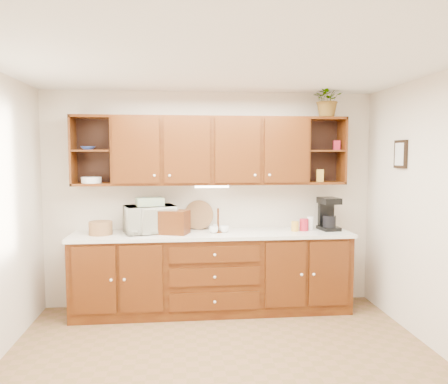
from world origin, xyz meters
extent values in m
plane|color=brown|center=(0.00, 0.00, 0.00)|extent=(4.00, 4.00, 0.00)
plane|color=white|center=(0.00, 0.00, 2.60)|extent=(4.00, 4.00, 0.00)
plane|color=beige|center=(0.00, 1.75, 1.30)|extent=(4.00, 0.00, 4.00)
cube|color=#391406|center=(0.00, 1.45, 0.45)|extent=(3.20, 0.60, 0.90)
cube|color=white|center=(0.00, 1.44, 0.92)|extent=(3.24, 0.64, 0.04)
cube|color=#391406|center=(0.00, 1.58, 1.89)|extent=(2.30, 0.33, 0.80)
cube|color=black|center=(-1.38, 1.74, 1.89)|extent=(0.45, 0.02, 0.80)
cube|color=black|center=(1.38, 1.74, 1.89)|extent=(0.45, 0.02, 0.80)
cube|color=#391406|center=(-1.38, 1.58, 1.89)|extent=(0.43, 0.30, 0.02)
cube|color=#391406|center=(1.38, 1.58, 1.89)|extent=(0.43, 0.30, 0.02)
cube|color=#391406|center=(1.38, 1.58, 2.27)|extent=(0.45, 0.33, 0.03)
cube|color=white|center=(0.00, 1.53, 1.47)|extent=(0.40, 0.05, 0.02)
cube|color=black|center=(1.98, 0.90, 1.85)|extent=(0.03, 0.24, 0.30)
cylinder|color=olive|center=(-1.27, 1.44, 1.01)|extent=(0.35, 0.35, 0.15)
imported|color=beige|center=(-0.72, 1.51, 1.10)|extent=(0.66, 0.53, 0.32)
cube|color=#CED564|center=(-0.72, 1.51, 1.30)|extent=(0.35, 0.29, 0.09)
cylinder|color=black|center=(-0.96, 1.62, 1.08)|extent=(0.10, 0.10, 0.29)
cylinder|color=olive|center=(-0.15, 1.69, 0.95)|extent=(0.37, 0.17, 0.35)
cube|color=#391406|center=(-0.48, 1.42, 1.07)|extent=(0.44, 0.36, 0.27)
cylinder|color=#391406|center=(0.07, 1.45, 1.08)|extent=(0.02, 0.02, 0.28)
cylinder|color=#391406|center=(0.07, 1.45, 0.95)|extent=(0.11, 0.11, 0.02)
imported|color=white|center=(0.14, 1.43, 0.98)|extent=(0.13, 0.13, 0.08)
imported|color=white|center=(0.05, 1.53, 0.98)|extent=(0.13, 0.13, 0.08)
imported|color=white|center=(0.01, 1.40, 0.98)|extent=(0.13, 0.13, 0.08)
cylinder|color=#A8182C|center=(1.10, 1.46, 1.01)|extent=(0.11, 0.11, 0.14)
cylinder|color=white|center=(1.19, 1.50, 1.02)|extent=(0.10, 0.10, 0.16)
cylinder|color=gold|center=(0.98, 1.44, 1.00)|extent=(0.11, 0.11, 0.12)
cube|color=black|center=(1.41, 1.48, 0.96)|extent=(0.24, 0.29, 0.04)
cube|color=black|center=(1.41, 1.58, 1.13)|extent=(0.19, 0.08, 0.33)
cube|color=black|center=(1.41, 1.48, 1.29)|extent=(0.24, 0.29, 0.07)
cylinder|color=black|center=(1.41, 1.46, 1.04)|extent=(0.17, 0.17, 0.15)
imported|color=#294197|center=(-1.41, 1.56, 1.92)|extent=(0.17, 0.17, 0.04)
cylinder|color=white|center=(-1.39, 1.57, 1.56)|extent=(0.28, 0.28, 0.07)
cube|color=gold|center=(1.31, 1.55, 1.59)|extent=(0.10, 0.09, 0.15)
cube|color=#A8182C|center=(1.52, 1.58, 1.96)|extent=(0.09, 0.08, 0.11)
imported|color=#999999|center=(1.38, 1.52, 2.50)|extent=(0.47, 0.45, 0.42)
camera|label=1|loc=(-0.37, -3.57, 1.84)|focal=35.00mm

